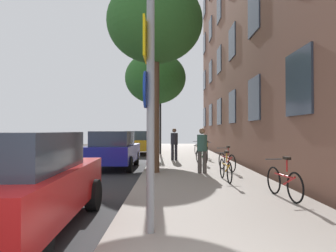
{
  "coord_description": "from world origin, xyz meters",
  "views": [
    {
      "loc": [
        -0.06,
        -1.91,
        1.66
      ],
      "look_at": [
        0.01,
        13.96,
        1.9
      ],
      "focal_mm": 32.5,
      "sensor_mm": 36.0,
      "label": 1
    }
  ],
  "objects_px": {
    "bicycle_4": "(206,152)",
    "bicycle_5": "(197,149)",
    "bicycle_2": "(226,161)",
    "pedestrian_1": "(173,142)",
    "pedestrian_0": "(201,147)",
    "car_0": "(20,182)",
    "bicycle_1": "(224,169)",
    "traffic_light": "(158,114)",
    "car_3": "(140,139)",
    "car_1": "(112,149)",
    "tree_near": "(154,23)",
    "bicycle_3": "(200,156)",
    "tree_far": "(154,78)",
    "car_2": "(138,142)",
    "sign_post": "(148,100)",
    "bicycle_0": "(282,182)"
  },
  "relations": [
    {
      "from": "tree_far",
      "to": "car_0",
      "type": "xyz_separation_m",
      "value": [
        -1.62,
        -12.55,
        -3.82
      ]
    },
    {
      "from": "sign_post",
      "to": "pedestrian_1",
      "type": "distance_m",
      "value": 11.28
    },
    {
      "from": "bicycle_2",
      "to": "pedestrian_1",
      "type": "distance_m",
      "value": 4.58
    },
    {
      "from": "bicycle_0",
      "to": "bicycle_3",
      "type": "relative_size",
      "value": 0.97
    },
    {
      "from": "bicycle_2",
      "to": "car_3",
      "type": "height_order",
      "value": "car_3"
    },
    {
      "from": "tree_near",
      "to": "car_3",
      "type": "height_order",
      "value": "tree_near"
    },
    {
      "from": "car_2",
      "to": "car_0",
      "type": "bearing_deg",
      "value": -90.95
    },
    {
      "from": "tree_near",
      "to": "bicycle_4",
      "type": "height_order",
      "value": "tree_near"
    },
    {
      "from": "bicycle_5",
      "to": "bicycle_2",
      "type": "bearing_deg",
      "value": -86.97
    },
    {
      "from": "bicycle_1",
      "to": "bicycle_4",
      "type": "height_order",
      "value": "bicycle_4"
    },
    {
      "from": "bicycle_4",
      "to": "car_3",
      "type": "bearing_deg",
      "value": 109.56
    },
    {
      "from": "bicycle_5",
      "to": "tree_far",
      "type": "bearing_deg",
      "value": -150.11
    },
    {
      "from": "traffic_light",
      "to": "bicycle_0",
      "type": "xyz_separation_m",
      "value": [
        3.23,
        -13.15,
        -2.29
      ]
    },
    {
      "from": "car_3",
      "to": "pedestrian_1",
      "type": "bearing_deg",
      "value": -78.21
    },
    {
      "from": "sign_post",
      "to": "car_3",
      "type": "relative_size",
      "value": 0.9
    },
    {
      "from": "bicycle_2",
      "to": "bicycle_0",
      "type": "bearing_deg",
      "value": -85.65
    },
    {
      "from": "car_0",
      "to": "bicycle_0",
      "type": "bearing_deg",
      "value": 22.4
    },
    {
      "from": "tree_far",
      "to": "car_2",
      "type": "xyz_separation_m",
      "value": [
        -1.35,
        4.11,
        -3.82
      ]
    },
    {
      "from": "pedestrian_0",
      "to": "car_1",
      "type": "distance_m",
      "value": 4.22
    },
    {
      "from": "sign_post",
      "to": "bicycle_1",
      "type": "bearing_deg",
      "value": 66.43
    },
    {
      "from": "bicycle_3",
      "to": "car_2",
      "type": "height_order",
      "value": "car_2"
    },
    {
      "from": "tree_far",
      "to": "bicycle_4",
      "type": "xyz_separation_m",
      "value": [
        2.86,
        -0.9,
        -4.15
      ]
    },
    {
      "from": "bicycle_1",
      "to": "bicycle_0",
      "type": "bearing_deg",
      "value": -70.13
    },
    {
      "from": "sign_post",
      "to": "tree_far",
      "type": "bearing_deg",
      "value": 91.94
    },
    {
      "from": "sign_post",
      "to": "pedestrian_0",
      "type": "height_order",
      "value": "sign_post"
    },
    {
      "from": "sign_post",
      "to": "bicycle_5",
      "type": "height_order",
      "value": "sign_post"
    },
    {
      "from": "pedestrian_0",
      "to": "pedestrian_1",
      "type": "bearing_deg",
      "value": 100.72
    },
    {
      "from": "bicycle_0",
      "to": "car_1",
      "type": "height_order",
      "value": "car_1"
    },
    {
      "from": "bicycle_4",
      "to": "car_2",
      "type": "bearing_deg",
      "value": 130.01
    },
    {
      "from": "bicycle_1",
      "to": "car_0",
      "type": "xyz_separation_m",
      "value": [
        -4.11,
        -4.45,
        0.36
      ]
    },
    {
      "from": "bicycle_1",
      "to": "traffic_light",
      "type": "bearing_deg",
      "value": 102.41
    },
    {
      "from": "bicycle_0",
      "to": "pedestrian_1",
      "type": "xyz_separation_m",
      "value": [
        -2.3,
        8.91,
        0.58
      ]
    },
    {
      "from": "bicycle_4",
      "to": "bicycle_5",
      "type": "height_order",
      "value": "bicycle_4"
    },
    {
      "from": "car_1",
      "to": "bicycle_1",
      "type": "bearing_deg",
      "value": -43.29
    },
    {
      "from": "sign_post",
      "to": "car_0",
      "type": "relative_size",
      "value": 0.82
    },
    {
      "from": "traffic_light",
      "to": "pedestrian_1",
      "type": "xyz_separation_m",
      "value": [
        0.93,
        -4.24,
        -1.72
      ]
    },
    {
      "from": "bicycle_1",
      "to": "bicycle_3",
      "type": "relative_size",
      "value": 1.01
    },
    {
      "from": "sign_post",
      "to": "bicycle_5",
      "type": "xyz_separation_m",
      "value": [
        2.17,
        14.3,
        -1.62
      ]
    },
    {
      "from": "sign_post",
      "to": "bicycle_2",
      "type": "height_order",
      "value": "sign_post"
    },
    {
      "from": "bicycle_1",
      "to": "pedestrian_1",
      "type": "distance_m",
      "value": 6.7
    },
    {
      "from": "traffic_light",
      "to": "tree_near",
      "type": "relative_size",
      "value": 0.55
    },
    {
      "from": "bicycle_4",
      "to": "car_0",
      "type": "relative_size",
      "value": 0.4
    },
    {
      "from": "tree_near",
      "to": "bicycle_3",
      "type": "distance_m",
      "value": 6.26
    },
    {
      "from": "bicycle_5",
      "to": "car_1",
      "type": "bearing_deg",
      "value": -126.64
    },
    {
      "from": "bicycle_5",
      "to": "pedestrian_0",
      "type": "distance_m",
      "value": 7.95
    },
    {
      "from": "sign_post",
      "to": "bicycle_0",
      "type": "height_order",
      "value": "sign_post"
    },
    {
      "from": "tree_far",
      "to": "pedestrian_1",
      "type": "height_order",
      "value": "tree_far"
    },
    {
      "from": "car_0",
      "to": "car_3",
      "type": "relative_size",
      "value": 1.09
    },
    {
      "from": "car_1",
      "to": "car_2",
      "type": "xyz_separation_m",
      "value": [
        0.3,
        8.33,
        0.0
      ]
    },
    {
      "from": "bicycle_0",
      "to": "bicycle_5",
      "type": "height_order",
      "value": "bicycle_5"
    }
  ]
}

